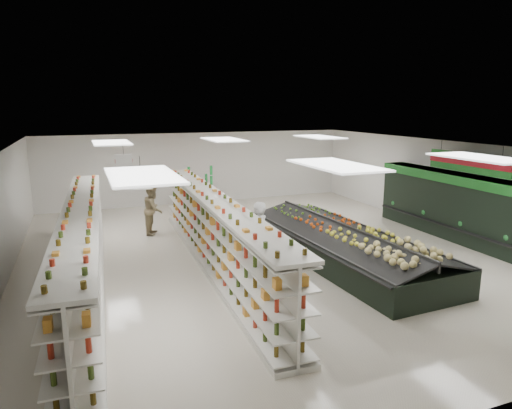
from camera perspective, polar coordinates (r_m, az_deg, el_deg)
name	(u,v)px	position (r m, az deg, el deg)	size (l,w,h in m)	color
floor	(264,253)	(14.00, 1.03, -6.03)	(16.00, 16.00, 0.00)	beige
ceiling	(265,148)	(13.35, 1.08, 7.14)	(14.00, 16.00, 0.02)	white
wall_back	(199,168)	(21.11, -7.16, 4.55)	(14.00, 0.02, 3.20)	white
wall_front	(482,312)	(7.17, 26.45, -11.97)	(14.00, 0.02, 3.20)	white
wall_right	(448,187)	(17.42, 22.93, 2.06)	(0.02, 16.00, 3.20)	white
produce_wall_case	(471,206)	(16.12, 25.27, -0.20)	(0.93, 8.00, 2.20)	black
aisle_sign_near	(141,181)	(10.51, -14.21, 2.92)	(0.52, 0.06, 0.75)	white
aisle_sign_far	(124,161)	(14.46, -16.19, 5.26)	(0.52, 0.06, 0.75)	white
hortifruti_banner	(468,163)	(15.70, 25.02, 4.75)	(0.12, 3.20, 0.95)	#1C6B23
gondola_left	(84,251)	(12.04, -20.74, -5.43)	(1.34, 11.30, 1.95)	silver
gondola_center	(214,235)	(12.68, -5.24, -3.78)	(1.21, 11.32, 1.96)	silver
produce_island	(343,244)	(13.43, 10.85, -4.84)	(3.00, 7.40, 1.09)	black
soda_endcap	(198,190)	(19.70, -7.24, 1.78)	(1.43, 1.03, 1.74)	#AF141F
shopper_main	(258,237)	(12.16, 0.23, -4.11)	(0.70, 0.46, 1.93)	white
shopper_background	(153,209)	(16.21, -12.72, -0.59)	(0.85, 0.52, 1.75)	#97785D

